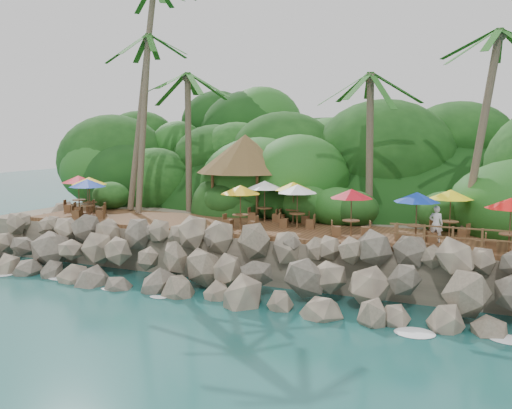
% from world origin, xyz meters
% --- Properties ---
extents(ground, '(140.00, 140.00, 0.00)m').
position_xyz_m(ground, '(0.00, 0.00, 0.00)').
color(ground, '#19514F').
rests_on(ground, ground).
extents(land_base, '(32.00, 25.20, 2.10)m').
position_xyz_m(land_base, '(0.00, 16.00, 1.05)').
color(land_base, gray).
rests_on(land_base, ground).
extents(jungle_hill, '(44.80, 28.00, 15.40)m').
position_xyz_m(jungle_hill, '(0.00, 23.50, 0.00)').
color(jungle_hill, '#143811').
rests_on(jungle_hill, ground).
extents(seawall, '(29.00, 4.00, 2.30)m').
position_xyz_m(seawall, '(0.00, 2.00, 1.15)').
color(seawall, gray).
rests_on(seawall, ground).
extents(terrace, '(26.00, 5.00, 0.20)m').
position_xyz_m(terrace, '(0.00, 6.00, 2.20)').
color(terrace, brown).
rests_on(terrace, land_base).
extents(jungle_foliage, '(44.00, 16.00, 12.00)m').
position_xyz_m(jungle_foliage, '(0.00, 15.00, 0.00)').
color(jungle_foliage, '#143811').
rests_on(jungle_foliage, ground).
extents(foam_line, '(25.20, 0.80, 0.06)m').
position_xyz_m(foam_line, '(0.00, 0.30, 0.03)').
color(foam_line, white).
rests_on(foam_line, ground).
extents(palms, '(31.17, 7.23, 14.89)m').
position_xyz_m(palms, '(1.45, 8.60, 12.15)').
color(palms, brown).
rests_on(palms, ground).
extents(palapa, '(5.63, 5.63, 4.60)m').
position_xyz_m(palapa, '(-2.47, 9.87, 5.79)').
color(palapa, brown).
rests_on(palapa, ground).
extents(dining_clusters, '(25.60, 5.19, 2.17)m').
position_xyz_m(dining_clusters, '(0.50, 5.87, 4.10)').
color(dining_clusters, brown).
rests_on(dining_clusters, terrace).
extents(railing, '(8.30, 0.10, 1.00)m').
position_xyz_m(railing, '(11.39, 3.65, 2.91)').
color(railing, brown).
rests_on(railing, terrace).
extents(waiter, '(0.59, 0.40, 1.60)m').
position_xyz_m(waiter, '(8.87, 5.32, 3.10)').
color(waiter, white).
rests_on(waiter, terrace).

